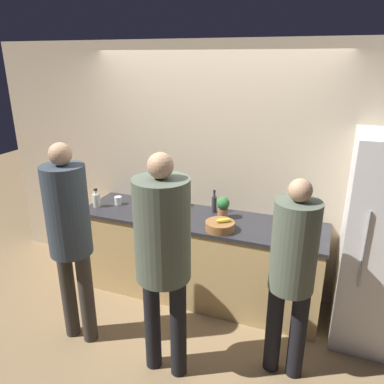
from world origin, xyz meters
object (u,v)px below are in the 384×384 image
(cup_white, at_px, (118,201))
(potted_plant, at_px, (223,207))
(bottle_dark, at_px, (214,204))
(person_left, at_px, (69,229))
(fruit_bowl, at_px, (220,226))
(utensil_crock, at_px, (142,197))
(cup_yellow, at_px, (184,202))
(person_right, at_px, (292,266))
(person_center, at_px, (163,246))
(bottle_clear, at_px, (96,200))

(cup_white, height_order, potted_plant, potted_plant)
(bottle_dark, bearing_deg, person_left, -126.55)
(person_left, relative_size, fruit_bowl, 6.62)
(utensil_crock, height_order, bottle_dark, utensil_crock)
(person_left, bearing_deg, cup_yellow, 67.25)
(utensil_crock, relative_size, potted_plant, 1.15)
(person_right, relative_size, cup_yellow, 18.03)
(person_left, distance_m, utensil_crock, 1.15)
(utensil_crock, bearing_deg, fruit_bowl, -19.06)
(person_center, height_order, utensil_crock, person_center)
(person_right, relative_size, utensil_crock, 6.54)
(person_right, distance_m, cup_white, 2.10)
(person_center, xyz_separation_m, cup_white, (-1.06, 1.09, -0.19))
(utensil_crock, distance_m, bottle_clear, 0.49)
(person_center, relative_size, bottle_dark, 7.56)
(utensil_crock, relative_size, cup_yellow, 2.76)
(fruit_bowl, relative_size, cup_yellow, 2.99)
(fruit_bowl, distance_m, potted_plant, 0.30)
(cup_yellow, height_order, potted_plant, potted_plant)
(person_left, xyz_separation_m, cup_yellow, (0.52, 1.24, -0.14))
(person_left, relative_size, potted_plant, 8.24)
(person_center, bearing_deg, cup_white, 134.11)
(utensil_crock, height_order, cup_white, utensil_crock)
(person_center, distance_m, bottle_clear, 1.57)
(fruit_bowl, relative_size, utensil_crock, 1.08)
(utensil_crock, height_order, potted_plant, utensil_crock)
(cup_white, bearing_deg, utensil_crock, 27.78)
(person_left, relative_size, cup_yellow, 19.76)
(utensil_crock, bearing_deg, bottle_clear, -147.12)
(cup_yellow, bearing_deg, person_left, -112.75)
(person_left, distance_m, potted_plant, 1.48)
(bottle_dark, distance_m, cup_white, 1.06)
(person_center, distance_m, potted_plant, 1.17)
(cup_white, relative_size, potted_plant, 0.40)
(person_right, bearing_deg, bottle_clear, 163.67)
(bottle_clear, height_order, bottle_dark, bottle_dark)
(utensil_crock, bearing_deg, person_left, -93.26)
(person_center, relative_size, cup_white, 20.79)
(cup_yellow, bearing_deg, person_right, -37.85)
(cup_yellow, bearing_deg, bottle_dark, -7.67)
(bottle_dark, relative_size, cup_white, 2.75)
(person_center, bearing_deg, fruit_bowl, 78.49)
(person_right, relative_size, bottle_clear, 8.03)
(person_right, xyz_separation_m, bottle_clear, (-2.14, 0.63, 0.01))
(person_left, height_order, bottle_dark, person_left)
(potted_plant, bearing_deg, bottle_clear, -171.33)
(bottle_clear, relative_size, cup_white, 2.34)
(bottle_dark, relative_size, cup_yellow, 2.64)
(utensil_crock, xyz_separation_m, cup_yellow, (0.45, 0.09, -0.03))
(bottle_clear, distance_m, bottle_dark, 1.27)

